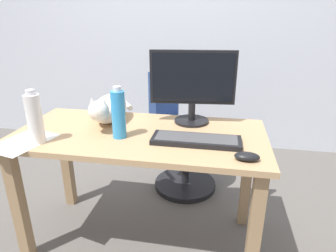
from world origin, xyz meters
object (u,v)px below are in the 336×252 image
cat (109,108)px  computer_mouse (247,156)px  monitor (193,84)px  keyboard (196,140)px  office_chair (180,139)px  water_bottle (35,119)px  spray_bottle (118,114)px

cat → computer_mouse: size_ratio=5.57×
monitor → keyboard: size_ratio=1.09×
office_chair → water_bottle: size_ratio=3.49×
keyboard → spray_bottle: bearing=-179.8°
office_chair → water_bottle: bearing=-124.7°
keyboard → cat: bearing=157.7°
monitor → spray_bottle: monitor is taller
computer_mouse → keyboard: bearing=147.5°
keyboard → computer_mouse: (0.23, -0.15, 0.00)m
computer_mouse → spray_bottle: size_ratio=0.41×
keyboard → computer_mouse: size_ratio=4.00×
cat → computer_mouse: cat is taller
monitor → water_bottle: monitor is taller
office_chair → monitor: size_ratio=1.95×
keyboard → water_bottle: water_bottle is taller
cat → water_bottle: size_ratio=2.29×
office_chair → cat: office_chair is taller
cat → spray_bottle: size_ratio=2.29×
office_chair → computer_mouse: size_ratio=8.49×
water_bottle → computer_mouse: bearing=-0.6°
computer_mouse → spray_bottle: (-0.63, 0.15, 0.11)m
water_bottle → keyboard: bearing=10.2°
cat → spray_bottle: bearing=-58.1°
cat → spray_bottle: (0.14, -0.22, 0.04)m
office_chair → monitor: bearing=-74.0°
monitor → keyboard: bearing=-79.5°
spray_bottle → monitor: bearing=40.2°
office_chair → monitor: (0.12, -0.43, 0.53)m
computer_mouse → water_bottle: bearing=179.4°
spray_bottle → computer_mouse: bearing=-13.2°
office_chair → keyboard: office_chair is taller
monitor → keyboard: (0.05, -0.29, -0.21)m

